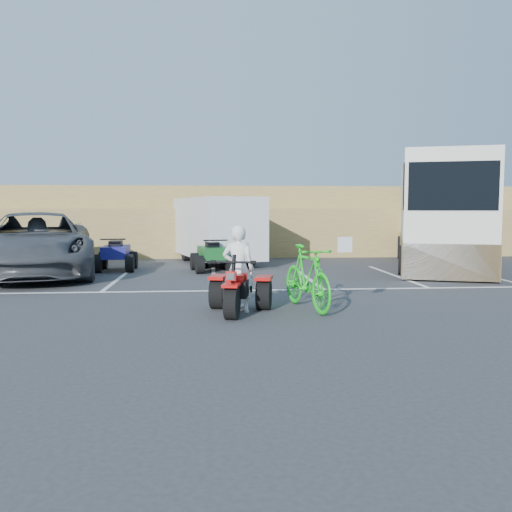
{
  "coord_description": "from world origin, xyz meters",
  "views": [
    {
      "loc": [
        -0.08,
        -10.69,
        1.99
      ],
      "look_at": [
        0.87,
        0.63,
        1.0
      ],
      "focal_mm": 38.0,
      "sensor_mm": 36.0,
      "label": 1
    }
  ],
  "objects": [
    {
      "name": "cargo_trailer",
      "position": [
        0.14,
        9.15,
        1.29
      ],
      "size": [
        3.39,
        5.48,
        2.39
      ],
      "rotation": [
        0.0,
        0.0,
        0.28
      ],
      "color": "silver",
      "rests_on": "ground"
    },
    {
      "name": "quad_atv_green",
      "position": [
        -0.04,
        6.55,
        0.0
      ],
      "size": [
        1.47,
        1.81,
        1.06
      ],
      "primitive_type": null,
      "rotation": [
        0.0,
        0.0,
        0.18
      ],
      "color": "#12531F",
      "rests_on": "ground"
    },
    {
      "name": "rider",
      "position": [
        0.45,
        -0.35,
        0.84
      ],
      "size": [
        0.69,
        0.53,
        1.69
      ],
      "primitive_type": "imported",
      "rotation": [
        0.0,
        0.0,
        2.93
      ],
      "color": "white",
      "rests_on": "ground"
    },
    {
      "name": "green_dirt_bike",
      "position": [
        1.81,
        -0.19,
        0.64
      ],
      "size": [
        1.1,
        2.21,
        1.28
      ],
      "primitive_type": "imported",
      "rotation": [
        0.0,
        0.0,
        0.24
      ],
      "color": "#14BF19",
      "rests_on": "ground"
    },
    {
      "name": "red_trike_atv",
      "position": [
        0.41,
        -0.5,
        0.0
      ],
      "size": [
        1.55,
        1.86,
        1.07
      ],
      "primitive_type": null,
      "rotation": [
        0.0,
        0.0,
        -0.21
      ],
      "color": "red",
      "rests_on": "ground"
    },
    {
      "name": "grass_embankment",
      "position": [
        0.0,
        15.48,
        1.42
      ],
      "size": [
        40.0,
        8.5,
        3.1
      ],
      "color": "olive",
      "rests_on": "ground"
    },
    {
      "name": "rv_motorhome",
      "position": [
        8.0,
        8.05,
        1.56
      ],
      "size": [
        5.69,
        10.28,
        3.6
      ],
      "rotation": [
        0.0,
        0.0,
        -0.33
      ],
      "color": "silver",
      "rests_on": "ground"
    },
    {
      "name": "parking_stripes",
      "position": [
        0.87,
        4.07,
        0.0
      ],
      "size": [
        28.0,
        5.16,
        0.01
      ],
      "color": "white",
      "rests_on": "ground"
    },
    {
      "name": "grey_pickup",
      "position": [
        -5.24,
        5.84,
        0.94
      ],
      "size": [
        4.67,
        7.35,
        1.89
      ],
      "primitive_type": "imported",
      "rotation": [
        0.0,
        0.0,
        0.24
      ],
      "color": "#424549",
      "rests_on": "ground"
    },
    {
      "name": "ground",
      "position": [
        0.0,
        0.0,
        0.0
      ],
      "size": [
        100.0,
        100.0,
        0.0
      ],
      "primitive_type": "plane",
      "color": "#323234",
      "rests_on": "ground"
    },
    {
      "name": "quad_atv_blue",
      "position": [
        -3.14,
        7.03,
        0.0
      ],
      "size": [
        1.29,
        1.7,
        1.08
      ],
      "primitive_type": null,
      "rotation": [
        0.0,
        0.0,
        0.03
      ],
      "color": "navy",
      "rests_on": "ground"
    }
  ]
}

